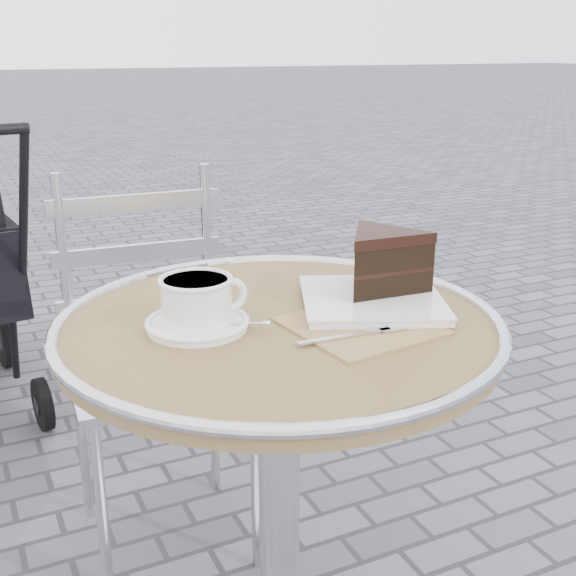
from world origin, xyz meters
name	(u,v)px	position (x,y,z in m)	size (l,w,h in m)	color
cafe_table	(279,412)	(0.00, 0.00, 0.57)	(0.72, 0.72, 0.74)	silver
cappuccino_set	(198,306)	(-0.13, 0.02, 0.77)	(0.17, 0.16, 0.08)	white
cake_plate_set	(380,270)	(0.19, 0.01, 0.79)	(0.37, 0.34, 0.12)	#A07B57
bistro_chair	(148,318)	(-0.07, 0.58, 0.55)	(0.42, 0.42, 0.88)	silver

